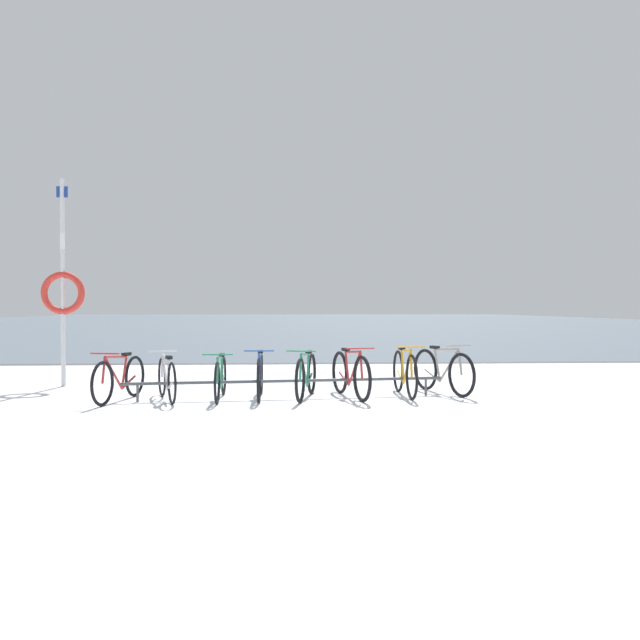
# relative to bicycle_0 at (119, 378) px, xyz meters

# --- Properties ---
(ground) EXTENTS (80.00, 132.00, 0.08)m
(ground) POSITION_rel_bicycle_0_xyz_m (3.52, 50.60, -0.40)
(ground) COLOR white
(bike_rack) EXTENTS (5.13, 0.69, 0.31)m
(bike_rack) POSITION_rel_bicycle_0_xyz_m (2.61, 0.19, -0.08)
(bike_rack) COLOR #4C5156
(bike_rack) RESTS_ON ground
(bicycle_0) EXTENTS (0.55, 1.71, 0.78)m
(bicycle_0) POSITION_rel_bicycle_0_xyz_m (0.00, 0.00, 0.00)
(bicycle_0) COLOR black
(bicycle_0) RESTS_ON ground
(bicycle_1) EXTENTS (0.63, 1.52, 0.76)m
(bicycle_1) POSITION_rel_bicycle_0_xyz_m (0.72, 0.04, -0.01)
(bicycle_1) COLOR black
(bicycle_1) RESTS_ON ground
(bicycle_2) EXTENTS (0.46, 1.71, 0.76)m
(bicycle_2) POSITION_rel_bicycle_0_xyz_m (1.55, 0.11, -0.01)
(bicycle_2) COLOR black
(bicycle_2) RESTS_ON ground
(bicycle_3) EXTENTS (0.46, 1.71, 0.80)m
(bicycle_3) POSITION_rel_bicycle_0_xyz_m (2.17, 0.22, 0.01)
(bicycle_3) COLOR black
(bicycle_3) RESTS_ON ground
(bicycle_4) EXTENTS (0.52, 1.71, 0.80)m
(bicycle_4) POSITION_rel_bicycle_0_xyz_m (2.91, 0.18, 0.01)
(bicycle_4) COLOR black
(bicycle_4) RESTS_ON ground
(bicycle_5) EXTENTS (0.58, 1.73, 0.84)m
(bicycle_5) POSITION_rel_bicycle_0_xyz_m (3.63, 0.20, 0.02)
(bicycle_5) COLOR black
(bicycle_5) RESTS_ON ground
(bicycle_6) EXTENTS (0.46, 1.73, 0.85)m
(bicycle_6) POSITION_rel_bicycle_0_xyz_m (4.54, 0.37, 0.03)
(bicycle_6) COLOR black
(bicycle_6) RESTS_ON ground
(bicycle_7) EXTENTS (0.72, 1.70, 0.85)m
(bicycle_7) POSITION_rel_bicycle_0_xyz_m (5.24, 0.63, 0.03)
(bicycle_7) COLOR black
(bicycle_7) RESTS_ON ground
(rescue_post) EXTENTS (0.80, 0.12, 3.83)m
(rescue_post) POSITION_rel_bicycle_0_xyz_m (-1.51, 2.01, 1.45)
(rescue_post) COLOR silver
(rescue_post) RESTS_ON ground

